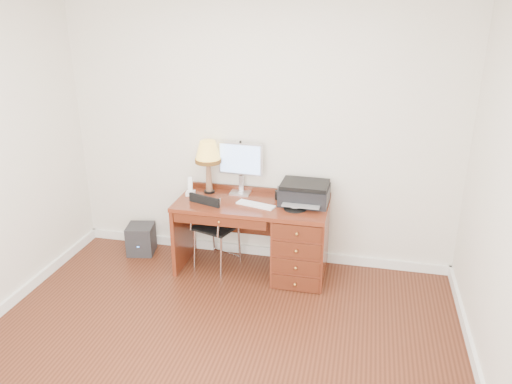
% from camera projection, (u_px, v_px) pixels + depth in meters
% --- Properties ---
extents(ground, '(4.00, 4.00, 0.00)m').
position_uv_depth(ground, '(211.00, 357.00, 3.90)').
color(ground, '#3B190D').
rests_on(ground, ground).
extents(room_shell, '(4.00, 4.00, 4.00)m').
position_uv_depth(room_shell, '(232.00, 307.00, 4.46)').
color(room_shell, silver).
rests_on(room_shell, ground).
extents(desk, '(1.50, 0.67, 0.75)m').
position_uv_depth(desk, '(283.00, 236.00, 4.96)').
color(desk, maroon).
rests_on(desk, ground).
extents(monitor, '(0.46, 0.16, 0.53)m').
position_uv_depth(monitor, '(240.00, 162.00, 5.04)').
color(monitor, silver).
rests_on(monitor, desk).
extents(keyboard, '(0.40, 0.21, 0.01)m').
position_uv_depth(keyboard, '(256.00, 205.00, 4.83)').
color(keyboard, white).
rests_on(keyboard, desk).
extents(mouse_pad, '(0.22, 0.22, 0.04)m').
position_uv_depth(mouse_pad, '(295.00, 208.00, 4.75)').
color(mouse_pad, black).
rests_on(mouse_pad, desk).
extents(printer, '(0.48, 0.38, 0.21)m').
position_uv_depth(printer, '(305.00, 193.00, 4.87)').
color(printer, black).
rests_on(printer, desk).
extents(leg_lamp, '(0.27, 0.27, 0.55)m').
position_uv_depth(leg_lamp, '(208.00, 155.00, 5.02)').
color(leg_lamp, black).
rests_on(leg_lamp, desk).
extents(phone, '(0.11, 0.11, 0.19)m').
position_uv_depth(phone, '(190.00, 190.00, 5.08)').
color(phone, white).
rests_on(phone, desk).
extents(pen_cup, '(0.07, 0.07, 0.09)m').
position_uv_depth(pen_cup, '(278.00, 195.00, 4.97)').
color(pen_cup, black).
rests_on(pen_cup, desk).
extents(chair, '(0.50, 0.51, 0.84)m').
position_uv_depth(chair, '(214.00, 223.00, 5.04)').
color(chair, black).
rests_on(chair, ground).
extents(equipment_box, '(0.32, 0.32, 0.32)m').
position_uv_depth(equipment_box, '(141.00, 239.00, 5.47)').
color(equipment_box, black).
rests_on(equipment_box, ground).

